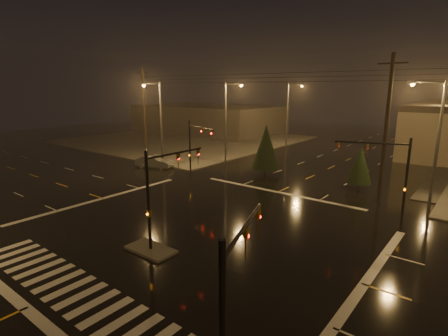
{
  "coord_description": "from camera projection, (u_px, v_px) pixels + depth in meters",
  "views": [
    {
      "loc": [
        15.04,
        -16.23,
        9.34
      ],
      "look_at": [
        -1.94,
        5.47,
        3.0
      ],
      "focal_mm": 28.0,
      "sensor_mm": 36.0,
      "label": 1
    }
  ],
  "objects": [
    {
      "name": "commercial_block",
      "position": [
        208.0,
        118.0,
        76.21
      ],
      "size": [
        30.0,
        18.0,
        5.6
      ],
      "primitive_type": "cube",
      "color": "#413A39",
      "rests_on": "ground"
    },
    {
      "name": "stop_bar_far",
      "position": [
        278.0,
        192.0,
        32.03
      ],
      "size": [
        16.0,
        0.5,
        0.01
      ],
      "primitive_type": "cube",
      "color": "beige",
      "rests_on": "ground"
    },
    {
      "name": "utility_pole_0",
      "position": [
        144.0,
        113.0,
        46.17
      ],
      "size": [
        2.2,
        0.32,
        12.0
      ],
      "color": "black",
      "rests_on": "ground"
    },
    {
      "name": "sidewalk_nw",
      "position": [
        186.0,
        139.0,
        64.61
      ],
      "size": [
        36.0,
        36.0,
        0.12
      ],
      "primitive_type": "cube",
      "color": "#4A4742",
      "rests_on": "ground"
    },
    {
      "name": "signal_mast_ne",
      "position": [
        391.0,
        168.0,
        24.81
      ],
      "size": [
        4.84,
        1.86,
        6.0
      ],
      "color": "black",
      "rests_on": "ground"
    },
    {
      "name": "crosswalk",
      "position": [
        70.0,
        288.0,
        16.68
      ],
      "size": [
        15.0,
        2.6,
        0.01
      ],
      "primitive_type": "cube",
      "color": "beige",
      "rests_on": "ground"
    },
    {
      "name": "signal_mast_se",
      "position": [
        232.0,
        308.0,
        9.13
      ],
      "size": [
        1.55,
        3.87,
        6.0
      ],
      "color": "black",
      "rests_on": "ground"
    },
    {
      "name": "conifer_4",
      "position": [
        360.0,
        165.0,
        32.13
      ],
      "size": [
        2.24,
        2.24,
        4.2
      ],
      "color": "black",
      "rests_on": "ground"
    },
    {
      "name": "signal_mast_median",
      "position": [
        160.0,
        186.0,
        20.39
      ],
      "size": [
        0.25,
        4.59,
        6.0
      ],
      "color": "black",
      "rests_on": "ground"
    },
    {
      "name": "car_crossing",
      "position": [
        154.0,
        162.0,
        41.59
      ],
      "size": [
        4.69,
        3.04,
        1.46
      ],
      "primitive_type": "imported",
      "rotation": [
        0.0,
        0.0,
        1.94
      ],
      "color": "#595D60",
      "rests_on": "ground"
    },
    {
      "name": "signal_mast_nw",
      "position": [
        194.0,
        143.0,
        36.22
      ],
      "size": [
        4.84,
        1.86,
        6.0
      ],
      "color": "black",
      "rests_on": "ground"
    },
    {
      "name": "streetlight_5",
      "position": [
        159.0,
        119.0,
        40.48
      ],
      "size": [
        0.32,
        2.77,
        10.0
      ],
      "color": "#38383A",
      "rests_on": "ground"
    },
    {
      "name": "streetlight_2",
      "position": [
        289.0,
        111.0,
        55.09
      ],
      "size": [
        2.77,
        0.32,
        10.0
      ],
      "color": "#38383A",
      "rests_on": "ground"
    },
    {
      "name": "streetlight_1",
      "position": [
        228.0,
        117.0,
        42.81
      ],
      "size": [
        2.77,
        0.32,
        10.0
      ],
      "color": "#38383A",
      "rests_on": "ground"
    },
    {
      "name": "ground",
      "position": [
        197.0,
        229.0,
        23.58
      ],
      "size": [
        140.0,
        140.0,
        0.0
      ],
      "primitive_type": "plane",
      "color": "black",
      "rests_on": "ground"
    },
    {
      "name": "median_island",
      "position": [
        151.0,
        249.0,
        20.5
      ],
      "size": [
        3.0,
        1.6,
        0.15
      ],
      "primitive_type": "cube",
      "color": "#4A4742",
      "rests_on": "ground"
    },
    {
      "name": "utility_pole_1",
      "position": [
        386.0,
        129.0,
        28.15
      ],
      "size": [
        2.2,
        0.32,
        12.0
      ],
      "color": "black",
      "rests_on": "ground"
    },
    {
      "name": "streetlight_3",
      "position": [
        435.0,
        133.0,
        27.85
      ],
      "size": [
        2.77,
        0.32,
        10.0
      ],
      "color": "#38383A",
      "rests_on": "ground"
    },
    {
      "name": "conifer_3",
      "position": [
        266.0,
        147.0,
        37.91
      ],
      "size": [
        3.06,
        3.06,
        5.48
      ],
      "color": "black",
      "rests_on": "ground"
    },
    {
      "name": "stop_bar_near",
      "position": [
        26.0,
        308.0,
        15.14
      ],
      "size": [
        16.0,
        0.5,
        0.01
      ],
      "primitive_type": "cube",
      "color": "beige",
      "rests_on": "ground"
    }
  ]
}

